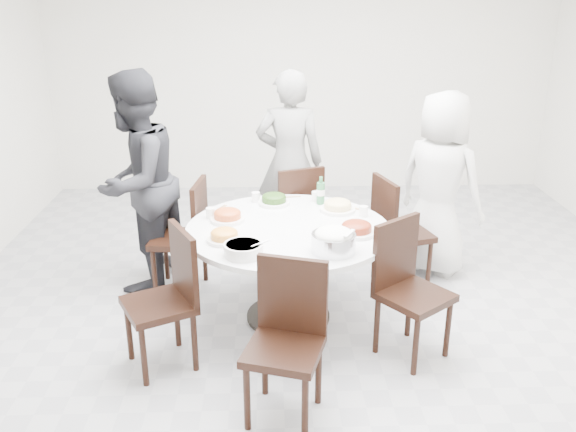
{
  "coord_description": "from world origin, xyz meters",
  "views": [
    {
      "loc": [
        -0.41,
        -4.36,
        2.41
      ],
      "look_at": [
        -0.27,
        -0.19,
        0.82
      ],
      "focal_mm": 38.0,
      "sensor_mm": 36.0,
      "label": 1
    }
  ],
  "objects_px": {
    "dining_table": "(288,274)",
    "chair_sw": "(158,302)",
    "chair_se": "(415,293)",
    "soup_bowl": "(243,249)",
    "diner_left": "(136,183)",
    "diner_right": "(440,184)",
    "rice_bowl": "(333,243)",
    "diner_middle": "(289,162)",
    "chair_nw": "(178,237)",
    "chair_s": "(284,347)",
    "beverage_bottle": "(321,190)",
    "chair_n": "(293,214)",
    "chair_ne": "(403,231)"
  },
  "relations": [
    {
      "from": "chair_ne",
      "to": "chair_s",
      "type": "relative_size",
      "value": 1.0
    },
    {
      "from": "diner_right",
      "to": "soup_bowl",
      "type": "xyz_separation_m",
      "value": [
        -1.64,
        -1.29,
        -0.01
      ]
    },
    {
      "from": "beverage_bottle",
      "to": "chair_ne",
      "type": "bearing_deg",
      "value": 4.74
    },
    {
      "from": "diner_right",
      "to": "rice_bowl",
      "type": "relative_size",
      "value": 5.44
    },
    {
      "from": "diner_middle",
      "to": "beverage_bottle",
      "type": "distance_m",
      "value": 0.89
    },
    {
      "from": "diner_right",
      "to": "diner_left",
      "type": "height_order",
      "value": "diner_left"
    },
    {
      "from": "chair_se",
      "to": "diner_left",
      "type": "bearing_deg",
      "value": 112.84
    },
    {
      "from": "chair_n",
      "to": "diner_right",
      "type": "xyz_separation_m",
      "value": [
        1.26,
        -0.18,
        0.33
      ]
    },
    {
      "from": "dining_table",
      "to": "soup_bowl",
      "type": "height_order",
      "value": "soup_bowl"
    },
    {
      "from": "diner_left",
      "to": "rice_bowl",
      "type": "relative_size",
      "value": 6.12
    },
    {
      "from": "diner_right",
      "to": "diner_middle",
      "type": "relative_size",
      "value": 0.94
    },
    {
      "from": "chair_s",
      "to": "diner_left",
      "type": "bearing_deg",
      "value": 140.15
    },
    {
      "from": "dining_table",
      "to": "soup_bowl",
      "type": "bearing_deg",
      "value": -123.07
    },
    {
      "from": "dining_table",
      "to": "rice_bowl",
      "type": "xyz_separation_m",
      "value": [
        0.28,
        -0.44,
        0.44
      ]
    },
    {
      "from": "chair_s",
      "to": "diner_middle",
      "type": "relative_size",
      "value": 0.55
    },
    {
      "from": "chair_sw",
      "to": "diner_middle",
      "type": "distance_m",
      "value": 2.19
    },
    {
      "from": "diner_left",
      "to": "soup_bowl",
      "type": "relative_size",
      "value": 6.91
    },
    {
      "from": "rice_bowl",
      "to": "chair_n",
      "type": "bearing_deg",
      "value": 98.32
    },
    {
      "from": "diner_right",
      "to": "diner_left",
      "type": "relative_size",
      "value": 0.89
    },
    {
      "from": "chair_n",
      "to": "chair_nw",
      "type": "relative_size",
      "value": 1.0
    },
    {
      "from": "chair_ne",
      "to": "diner_left",
      "type": "bearing_deg",
      "value": 71.9
    },
    {
      "from": "dining_table",
      "to": "chair_sw",
      "type": "distance_m",
      "value": 1.05
    },
    {
      "from": "chair_nw",
      "to": "soup_bowl",
      "type": "relative_size",
      "value": 3.63
    },
    {
      "from": "dining_table",
      "to": "chair_sw",
      "type": "bearing_deg",
      "value": -145.74
    },
    {
      "from": "chair_sw",
      "to": "diner_left",
      "type": "bearing_deg",
      "value": 168.54
    },
    {
      "from": "chair_n",
      "to": "chair_se",
      "type": "bearing_deg",
      "value": 96.04
    },
    {
      "from": "diner_right",
      "to": "beverage_bottle",
      "type": "distance_m",
      "value": 1.1
    },
    {
      "from": "chair_ne",
      "to": "soup_bowl",
      "type": "relative_size",
      "value": 3.63
    },
    {
      "from": "dining_table",
      "to": "rice_bowl",
      "type": "bearing_deg",
      "value": -57.03
    },
    {
      "from": "chair_s",
      "to": "diner_left",
      "type": "xyz_separation_m",
      "value": [
        -1.15,
        1.78,
        0.43
      ]
    },
    {
      "from": "dining_table",
      "to": "chair_n",
      "type": "bearing_deg",
      "value": 85.73
    },
    {
      "from": "chair_nw",
      "to": "rice_bowl",
      "type": "distance_m",
      "value": 1.54
    },
    {
      "from": "chair_se",
      "to": "beverage_bottle",
      "type": "relative_size",
      "value": 4.17
    },
    {
      "from": "chair_se",
      "to": "chair_s",
      "type": "bearing_deg",
      "value": 176.9
    },
    {
      "from": "rice_bowl",
      "to": "soup_bowl",
      "type": "xyz_separation_m",
      "value": [
        -0.59,
        -0.04,
        -0.02
      ]
    },
    {
      "from": "soup_bowl",
      "to": "beverage_bottle",
      "type": "bearing_deg",
      "value": 58.97
    },
    {
      "from": "diner_left",
      "to": "beverage_bottle",
      "type": "relative_size",
      "value": 7.94
    },
    {
      "from": "diner_right",
      "to": "dining_table",
      "type": "bearing_deg",
      "value": 74.7
    },
    {
      "from": "diner_middle",
      "to": "chair_nw",
      "type": "bearing_deg",
      "value": 45.84
    },
    {
      "from": "dining_table",
      "to": "chair_nw",
      "type": "distance_m",
      "value": 1.03
    },
    {
      "from": "chair_se",
      "to": "soup_bowl",
      "type": "height_order",
      "value": "chair_se"
    },
    {
      "from": "chair_ne",
      "to": "dining_table",
      "type": "bearing_deg",
      "value": 103.54
    },
    {
      "from": "chair_sw",
      "to": "dining_table",
      "type": "bearing_deg",
      "value": 97.01
    },
    {
      "from": "soup_bowl",
      "to": "chair_ne",
      "type": "bearing_deg",
      "value": 38.69
    },
    {
      "from": "chair_se",
      "to": "diner_middle",
      "type": "relative_size",
      "value": 0.55
    },
    {
      "from": "chair_ne",
      "to": "chair_s",
      "type": "xyz_separation_m",
      "value": [
        -1.05,
        -1.7,
        0.0
      ]
    },
    {
      "from": "chair_s",
      "to": "chair_se",
      "type": "xyz_separation_m",
      "value": [
        0.9,
        0.62,
        0.0
      ]
    },
    {
      "from": "diner_right",
      "to": "beverage_bottle",
      "type": "xyz_separation_m",
      "value": [
        -1.05,
        -0.32,
        0.06
      ]
    },
    {
      "from": "diner_right",
      "to": "soup_bowl",
      "type": "relative_size",
      "value": 6.14
    },
    {
      "from": "chair_n",
      "to": "chair_sw",
      "type": "bearing_deg",
      "value": 38.88
    }
  ]
}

